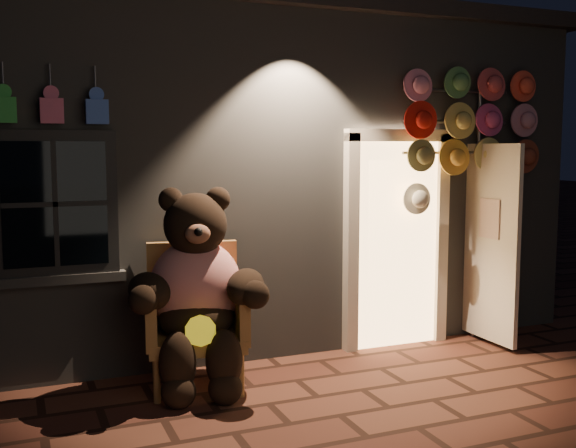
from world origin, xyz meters
TOP-DOWN VIEW (x-y plane):
  - ground at (0.00, 0.00)m, footprint 60.00×60.00m
  - shop_building at (0.00, 3.99)m, footprint 7.30×5.95m
  - wicker_armchair at (-0.83, 1.12)m, footprint 0.93×0.87m
  - teddy_bear at (-0.84, 0.97)m, footprint 1.21×1.03m
  - hat_rack at (2.07, 1.28)m, footprint 1.59×0.22m

SIDE VIEW (x-z plane):
  - ground at x=0.00m, z-range 0.00..0.00m
  - wicker_armchair at x=-0.83m, z-range 0.00..1.19m
  - teddy_bear at x=-0.84m, z-range -0.02..1.68m
  - shop_building at x=0.00m, z-range -0.02..3.49m
  - hat_rack at x=2.07m, z-range 0.79..3.59m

